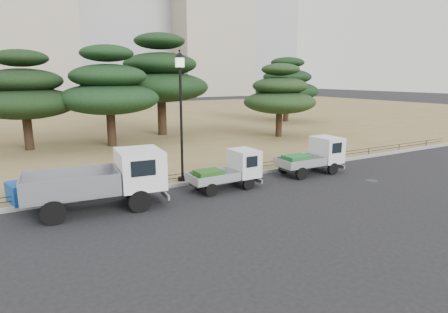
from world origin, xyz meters
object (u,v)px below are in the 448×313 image
truck_kei_front (229,170)px  tarp_pile (33,189)px  truck_large (105,178)px  truck_kei_rear (314,156)px  street_lamp (181,96)px

truck_kei_front → tarp_pile: bearing=163.8°
truck_large → truck_kei_front: (5.46, -0.02, -0.37)m
truck_kei_rear → tarp_pile: size_ratio=1.85×
truck_large → street_lamp: size_ratio=0.88×
truck_kei_front → street_lamp: bearing=129.7°
truck_kei_front → truck_kei_rear: size_ratio=0.92×
tarp_pile → truck_kei_rear: bearing=-8.2°
truck_kei_rear → street_lamp: (-6.78, 1.57, 3.22)m
street_lamp → truck_large: bearing=-156.0°
street_lamp → tarp_pile: bearing=177.1°
truck_kei_rear → tarp_pile: truck_kei_rear is taller
truck_large → truck_kei_front: bearing=4.6°
truck_kei_rear → tarp_pile: 13.23m
street_lamp → truck_kei_front: bearing=-49.0°
tarp_pile → truck_large: bearing=-41.0°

